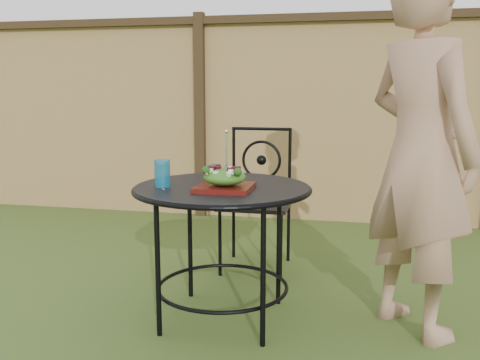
{
  "coord_description": "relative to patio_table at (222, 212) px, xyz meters",
  "views": [
    {
      "loc": [
        0.14,
        -2.72,
        1.23
      ],
      "look_at": [
        -0.44,
        -0.04,
        0.75
      ],
      "focal_mm": 40.0,
      "sensor_mm": 36.0,
      "label": 1
    }
  ],
  "objects": [
    {
      "name": "fork",
      "position": [
        0.05,
        -0.1,
        0.33
      ],
      "size": [
        0.01,
        0.01,
        0.18
      ],
      "primitive_type": "cylinder",
      "color": "silver",
      "rests_on": "salad"
    },
    {
      "name": "salad_plate",
      "position": [
        0.04,
        -0.1,
        0.15
      ],
      "size": [
        0.27,
        0.27,
        0.02
      ],
      "primitive_type": "cube",
      "color": "#410A09",
      "rests_on": "patio_table"
    },
    {
      "name": "patio_chair",
      "position": [
        0.02,
        0.9,
        -0.08
      ],
      "size": [
        0.46,
        0.46,
        0.95
      ],
      "color": "black",
      "rests_on": "ground"
    },
    {
      "name": "salad",
      "position": [
        0.04,
        -0.1,
        0.2
      ],
      "size": [
        0.21,
        0.21,
        0.08
      ],
      "primitive_type": "ellipsoid",
      "color": "#235614",
      "rests_on": "salad_plate"
    },
    {
      "name": "fence",
      "position": [
        0.52,
        2.29,
        0.36
      ],
      "size": [
        8.0,
        0.12,
        1.9
      ],
      "color": "tan",
      "rests_on": "ground"
    },
    {
      "name": "drinking_glass",
      "position": [
        -0.29,
        -0.09,
        0.21
      ],
      "size": [
        0.08,
        0.08,
        0.14
      ],
      "primitive_type": "cylinder",
      "color": "#0C668D",
      "rests_on": "patio_table"
    },
    {
      "name": "patio_table",
      "position": [
        0.0,
        0.0,
        0.0
      ],
      "size": [
        0.92,
        0.92,
        0.72
      ],
      "color": "black",
      "rests_on": "ground"
    },
    {
      "name": "ground",
      "position": [
        0.52,
        0.09,
        -0.59
      ],
      "size": [
        60.0,
        60.0,
        0.0
      ],
      "primitive_type": "plane",
      "color": "#2A4315",
      "rests_on": "ground"
    },
    {
      "name": "diner",
      "position": [
        0.98,
        0.1,
        0.32
      ],
      "size": [
        0.76,
        0.78,
        1.81
      ],
      "primitive_type": "imported",
      "rotation": [
        0.0,
        0.0,
        2.27
      ],
      "color": "tan",
      "rests_on": "ground"
    }
  ]
}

